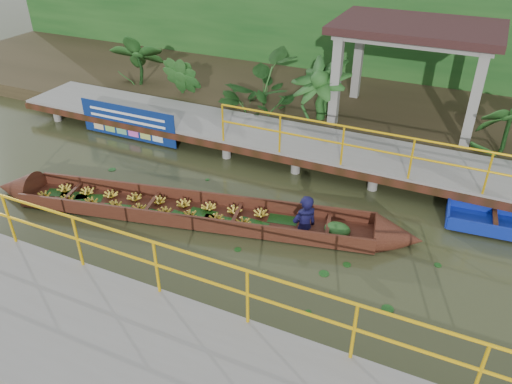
% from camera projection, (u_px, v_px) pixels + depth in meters
% --- Properties ---
extents(ground, '(80.00, 80.00, 0.00)m').
position_uv_depth(ground, '(210.00, 217.00, 11.14)').
color(ground, '#2D3219').
rests_on(ground, ground).
extents(land_strip, '(30.00, 8.00, 0.45)m').
position_uv_depth(land_strip, '(319.00, 97.00, 16.83)').
color(land_strip, '#2E2717').
rests_on(land_strip, ground).
extents(far_dock, '(16.00, 2.06, 1.66)m').
position_uv_depth(far_dock, '(272.00, 138.00, 13.54)').
color(far_dock, gray).
rests_on(far_dock, ground).
extents(near_dock, '(18.00, 2.40, 1.73)m').
position_uv_depth(near_dock, '(129.00, 361.00, 7.38)').
color(near_dock, gray).
rests_on(near_dock, ground).
extents(pavilion, '(4.40, 3.00, 3.00)m').
position_uv_depth(pavilion, '(416.00, 38.00, 13.47)').
color(pavilion, gray).
rests_on(pavilion, ground).
extents(foliage_backdrop, '(30.00, 0.80, 4.00)m').
position_uv_depth(foliage_backdrop, '(345.00, 27.00, 17.84)').
color(foliage_backdrop, '#154417').
rests_on(foliage_backdrop, ground).
extents(vendor_boat, '(9.83, 2.98, 2.01)m').
position_uv_depth(vendor_boat, '(203.00, 210.00, 10.99)').
color(vendor_boat, '#37170F').
rests_on(vendor_boat, ground).
extents(blue_banner, '(3.18, 0.04, 0.99)m').
position_uv_depth(blue_banner, '(128.00, 122.00, 14.22)').
color(blue_banner, navy).
rests_on(blue_banner, ground).
extents(tropical_plants, '(14.24, 1.24, 1.55)m').
position_uv_depth(tropical_plants, '(311.00, 92.00, 14.45)').
color(tropical_plants, '#154417').
rests_on(tropical_plants, ground).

